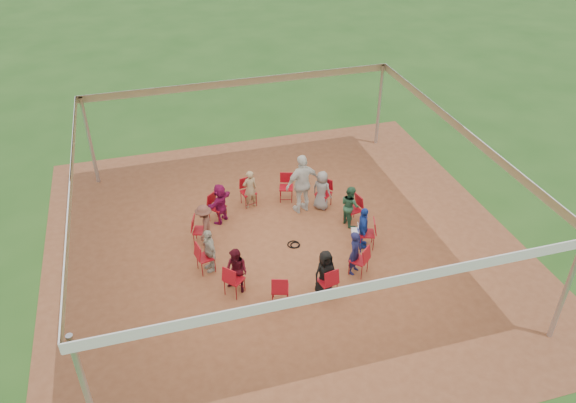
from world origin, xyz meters
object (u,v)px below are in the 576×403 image
object	(u,v)px
chair_3	(286,188)
person_seated_7	(237,271)
chair_5	(217,208)
person_seated_5	(205,225)
chair_10	(327,281)
person_seated_4	(220,203)
chair_2	(323,194)
chair_7	(206,257)
chair_0	(367,234)
chair_4	(248,193)
person_seated_2	(322,190)
person_seated_3	(250,189)
standing_person	(303,184)
chair_8	(234,279)
chair_9	(280,289)
person_seated_9	(355,253)
chair_1	(353,210)
chair_11	(359,260)
cable_coil	(294,245)
person_seated_1	(350,205)
person_seated_8	(325,273)
laptop	(357,229)
person_seated_6	(209,250)
person_seated_0	(363,228)

from	to	relation	value
chair_3	person_seated_7	distance (m)	4.36
chair_5	person_seated_5	distance (m)	1.19
chair_10	person_seated_4	xyz separation A→B (m)	(-1.96, 3.89, 0.19)
chair_2	chair_7	world-z (taller)	same
chair_0	chair_4	xyz separation A→B (m)	(-2.69, 2.97, 0.00)
person_seated_2	person_seated_3	distance (m)	2.20
chair_5	standing_person	size ratio (longest dim) A/B	0.47
chair_8	person_seated_3	size ratio (longest dim) A/B	0.71
person_seated_4	chair_9	bearing A→B (deg)	59.12
person_seated_4	person_seated_3	bearing A→B (deg)	165.00
chair_4	chair_7	xyz separation A→B (m)	(-1.78, -2.75, 0.00)
chair_3	person_seated_9	distance (m)	3.91
chair_9	chair_3	bearing A→B (deg)	90.00
chair_2	chair_3	xyz separation A→B (m)	(-1.01, 0.65, 0.00)
chair_1	person_seated_3	xyz separation A→B (m)	(-2.73, 1.66, 0.19)
chair_0	chair_11	size ratio (longest dim) A/B	1.00
chair_11	cable_coil	xyz separation A→B (m)	(-1.27, 1.61, -0.43)
chair_3	chair_11	size ratio (longest dim) A/B	1.00
chair_0	chair_3	bearing A→B (deg)	45.00
person_seated_1	chair_9	bearing A→B (deg)	120.88
chair_9	person_seated_1	xyz separation A→B (m)	(2.86, 2.67, 0.19)
chair_8	person_seated_8	distance (m)	2.27
chair_2	person_seated_5	size ratio (longest dim) A/B	0.71
chair_1	person_seated_2	xyz separation A→B (m)	(-0.64, 0.99, 0.19)
chair_5	chair_3	bearing A→B (deg)	150.00
chair_3	laptop	distance (m)	3.08
chair_3	chair_10	size ratio (longest dim) A/B	1.00
laptop	chair_2	bearing A→B (deg)	23.49
person_seated_2	cable_coil	world-z (taller)	person_seated_2
person_seated_2	chair_2	bearing A→B (deg)	-90.00
person_seated_1	person_seated_9	xyz separation A→B (m)	(-0.67, -2.09, 0.00)
cable_coil	chair_2	bearing A→B (deg)	49.10
person_seated_7	laptop	bearing A→B (deg)	61.30
chair_5	chair_10	distance (m)	4.47
chair_2	chair_5	xyz separation A→B (m)	(-3.27, 0.16, 0.00)
chair_9	person_seated_8	distance (m)	1.19
chair_9	chair_2	bearing A→B (deg)	75.00
person_seated_8	chair_10	bearing A→B (deg)	-90.00
person_seated_1	person_seated_4	world-z (taller)	same
chair_9	chair_8	bearing A→B (deg)	165.00
chair_7	chair_11	world-z (taller)	same
person_seated_1	person_seated_7	bearing A→B (deg)	105.00
person_seated_6	person_seated_8	distance (m)	3.11
person_seated_0	person_seated_7	distance (m)	3.80
chair_7	chair_10	bearing A→B (deg)	45.00
chair_3	chair_8	world-z (taller)	same
person_seated_4	chair_10	bearing A→B (deg)	74.59
chair_9	person_seated_9	xyz separation A→B (m)	(2.18, 0.58, 0.19)
cable_coil	person_seated_9	bearing A→B (deg)	-51.92
person_seated_3	chair_1	bearing A→B (deg)	136.52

